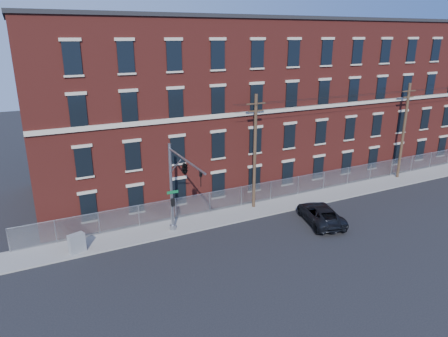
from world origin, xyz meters
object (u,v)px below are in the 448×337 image
utility_cabinet (77,243)px  traffic_signal_mast (181,175)px  pickup_truck (321,214)px  utility_pole_near (255,150)px

utility_cabinet → traffic_signal_mast: bearing=-32.7°
utility_cabinet → pickup_truck: bearing=-28.2°
traffic_signal_mast → utility_pole_near: utility_pole_near is taller
traffic_signal_mast → pickup_truck: 12.38m
traffic_signal_mast → utility_cabinet: (-7.21, 2.02, -4.58)m
traffic_signal_mast → utility_pole_near: size_ratio=0.70×
pickup_truck → utility_cabinet: bearing=4.1°
pickup_truck → utility_pole_near: bearing=-41.2°
pickup_truck → utility_cabinet: pickup_truck is taller
traffic_signal_mast → utility_cabinet: size_ratio=5.09×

